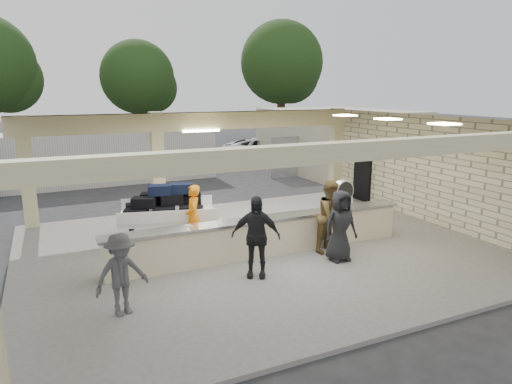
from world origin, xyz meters
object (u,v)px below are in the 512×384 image
car_dark (261,149)px  container_white (95,158)px  passenger_d (340,226)px  baggage_counter (265,236)px  baggage_handler (193,217)px  passenger_c (121,275)px  car_white_a (265,150)px  passenger_b (256,237)px  passenger_a (331,216)px  drum_fan (343,191)px  car_white_b (366,147)px  luggage_cart (167,210)px

car_dark → container_white: size_ratio=0.38×
passenger_d → baggage_counter: bearing=145.0°
passenger_d → container_white: size_ratio=0.16×
baggage_handler → passenger_d: (3.02, -2.43, 0.03)m
passenger_c → car_white_a: passenger_c is taller
passenger_b → car_dark: size_ratio=0.45×
baggage_counter → car_white_a: car_white_a is taller
baggage_counter → passenger_d: size_ratio=4.61×
passenger_a → car_dark: size_ratio=0.45×
passenger_a → passenger_c: 5.68m
drum_fan → passenger_a: (-3.30, -4.08, 0.47)m
passenger_a → car_white_b: passenger_a is taller
drum_fan → car_white_b: (8.63, 9.58, 0.14)m
baggage_handler → car_white_a: size_ratio=0.34×
drum_fan → car_white_a: bearing=75.5°
car_dark → container_white: (-9.92, -2.95, 0.50)m
passenger_a → car_white_a: bearing=47.5°
drum_fan → passenger_b: (-5.80, -4.77, 0.47)m
passenger_c → container_white: bearing=70.3°
baggage_counter → passenger_c: passenger_c is taller
luggage_cart → passenger_c: bearing=-101.1°
luggage_cart → passenger_b: passenger_b is taller
passenger_c → car_white_a: (10.91, 16.27, -0.19)m
car_white_a → passenger_b: bearing=175.0°
container_white → passenger_b: bearing=-82.8°
baggage_counter → container_white: (-2.90, 11.91, 0.61)m
passenger_b → car_dark: passenger_b is taller
passenger_c → passenger_d: 5.40m
baggage_handler → car_white_a: (8.57, 13.22, -0.24)m
passenger_c → passenger_d: bearing=-9.2°
passenger_d → car_dark: bearing=73.8°
luggage_cart → passenger_c: 4.55m
passenger_b → passenger_d: passenger_b is taller
passenger_b → car_white_b: 20.35m
passenger_d → container_white: (-4.41, 13.08, 0.21)m
baggage_handler → passenger_b: 2.56m
car_white_a → passenger_d: bearing=-177.9°
luggage_cart → car_white_b: luggage_cart is taller
luggage_cart → car_white_a: 15.11m
baggage_handler → passenger_d: bearing=66.8°
passenger_a → car_white_a: passenger_a is taller
luggage_cart → passenger_d: size_ratio=1.68×
passenger_a → passenger_b: passenger_a is taller
passenger_a → car_dark: bearing=48.1°
car_dark → passenger_a: bearing=-157.3°
drum_fan → car_white_b: car_white_b is taller
passenger_d → car_dark: size_ratio=0.43×
passenger_a → passenger_b: 2.59m
drum_fan → car_white_a: 11.10m
car_white_b → container_white: size_ratio=0.41×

